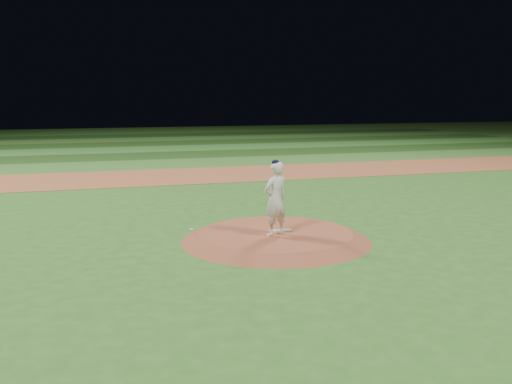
# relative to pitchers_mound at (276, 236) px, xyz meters

# --- Properties ---
(ground) EXTENTS (120.00, 120.00, 0.00)m
(ground) POSITION_rel_pitchers_mound_xyz_m (0.00, 0.00, -0.12)
(ground) COLOR #2D601F
(ground) RESTS_ON ground
(infield_dirt_band) EXTENTS (70.00, 6.00, 0.02)m
(infield_dirt_band) POSITION_rel_pitchers_mound_xyz_m (0.00, 14.00, -0.12)
(infield_dirt_band) COLOR #96512E
(infield_dirt_band) RESTS_ON ground
(outfield_stripe_0) EXTENTS (70.00, 5.00, 0.02)m
(outfield_stripe_0) POSITION_rel_pitchers_mound_xyz_m (0.00, 19.50, -0.12)
(outfield_stripe_0) COLOR #356A26
(outfield_stripe_0) RESTS_ON ground
(outfield_stripe_1) EXTENTS (70.00, 5.00, 0.02)m
(outfield_stripe_1) POSITION_rel_pitchers_mound_xyz_m (0.00, 24.50, -0.12)
(outfield_stripe_1) COLOR #1E4315
(outfield_stripe_1) RESTS_ON ground
(outfield_stripe_2) EXTENTS (70.00, 5.00, 0.02)m
(outfield_stripe_2) POSITION_rel_pitchers_mound_xyz_m (0.00, 29.50, -0.12)
(outfield_stripe_2) COLOR #347229
(outfield_stripe_2) RESTS_ON ground
(outfield_stripe_3) EXTENTS (70.00, 5.00, 0.02)m
(outfield_stripe_3) POSITION_rel_pitchers_mound_xyz_m (0.00, 34.50, -0.12)
(outfield_stripe_3) COLOR #1E4415
(outfield_stripe_3) RESTS_ON ground
(outfield_stripe_4) EXTENTS (70.00, 5.00, 0.02)m
(outfield_stripe_4) POSITION_rel_pitchers_mound_xyz_m (0.00, 39.50, -0.12)
(outfield_stripe_4) COLOR #396625
(outfield_stripe_4) RESTS_ON ground
(outfield_stripe_5) EXTENTS (70.00, 5.00, 0.02)m
(outfield_stripe_5) POSITION_rel_pitchers_mound_xyz_m (0.00, 44.50, -0.12)
(outfield_stripe_5) COLOR #174115
(outfield_stripe_5) RESTS_ON ground
(pitchers_mound) EXTENTS (5.50, 5.50, 0.25)m
(pitchers_mound) POSITION_rel_pitchers_mound_xyz_m (0.00, 0.00, 0.00)
(pitchers_mound) COLOR brown
(pitchers_mound) RESTS_ON ground
(pitching_rubber) EXTENTS (0.68, 0.25, 0.03)m
(pitching_rubber) POSITION_rel_pitchers_mound_xyz_m (0.16, 0.09, 0.14)
(pitching_rubber) COLOR beige
(pitching_rubber) RESTS_ON pitchers_mound
(rosin_bag) EXTENTS (0.11, 0.11, 0.06)m
(rosin_bag) POSITION_rel_pitchers_mound_xyz_m (-2.31, 0.88, 0.16)
(rosin_bag) COLOR beige
(rosin_bag) RESTS_ON pitchers_mound
(pitcher_on_mound) EXTENTS (0.90, 0.77, 2.15)m
(pitcher_on_mound) POSITION_rel_pitchers_mound_xyz_m (-0.14, -0.33, 1.18)
(pitcher_on_mound) COLOR silver
(pitcher_on_mound) RESTS_ON pitchers_mound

